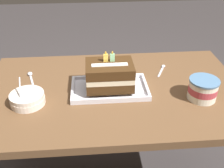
{
  "coord_description": "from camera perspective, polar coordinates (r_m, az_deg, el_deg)",
  "views": [
    {
      "loc": [
        -0.1,
        -1.08,
        1.38
      ],
      "look_at": [
        -0.01,
        -0.01,
        0.71
      ],
      "focal_mm": 43.64,
      "sensor_mm": 36.0,
      "label": 1
    }
  ],
  "objects": [
    {
      "name": "dining_table",
      "position": [
        1.34,
        0.48,
        -4.29
      ],
      "size": [
        1.23,
        0.75,
        0.68
      ],
      "color": "brown",
      "rests_on": "ground_plane"
    },
    {
      "name": "foil_tray",
      "position": [
        1.28,
        -0.51,
        -1.02
      ],
      "size": [
        0.36,
        0.21,
        0.02
      ],
      "color": "silver",
      "rests_on": "dining_table"
    },
    {
      "name": "birthday_cake",
      "position": [
        1.24,
        -0.52,
        1.91
      ],
      "size": [
        0.21,
        0.15,
        0.17
      ],
      "color": "#402812",
      "rests_on": "foil_tray"
    },
    {
      "name": "bowl_stack",
      "position": [
        1.23,
        -17.3,
        -2.96
      ],
      "size": [
        0.15,
        0.15,
        0.12
      ],
      "color": "silver",
      "rests_on": "dining_table"
    },
    {
      "name": "ice_cream_tub",
      "position": [
        1.26,
        18.5,
        -1.01
      ],
      "size": [
        0.13,
        0.13,
        0.1
      ],
      "color": "silver",
      "rests_on": "dining_table"
    },
    {
      "name": "serving_spoon_near_tray",
      "position": [
        1.48,
        10.53,
        3.3
      ],
      "size": [
        0.07,
        0.13,
        0.01
      ],
      "color": "silver",
      "rests_on": "dining_table"
    },
    {
      "name": "serving_spoon_by_bowls",
      "position": [
        1.45,
        -16.72,
        1.74
      ],
      "size": [
        0.06,
        0.14,
        0.01
      ],
      "color": "silver",
      "rests_on": "dining_table"
    }
  ]
}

